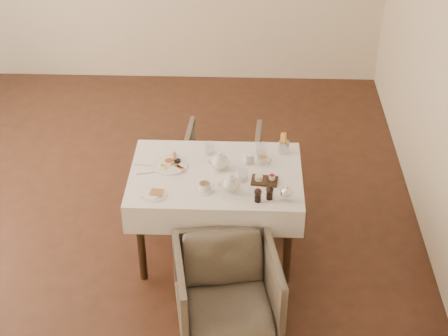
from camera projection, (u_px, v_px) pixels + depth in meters
name	position (u px, v px, depth m)	size (l,w,h in m)	color
table	(216.00, 186.00, 5.15)	(1.28, 0.88, 0.75)	black
armchair_near	(227.00, 291.00, 4.69)	(0.68, 0.70, 0.64)	#4F473A
armchair_far	(223.00, 163.00, 6.00)	(0.64, 0.66, 0.60)	#4F473A
breakfast_plate	(170.00, 164.00, 5.17)	(0.28, 0.28, 0.03)	white
side_plate	(154.00, 195.00, 4.85)	(0.19, 0.18, 0.02)	white
teapot_centre	(220.00, 161.00, 5.09)	(0.18, 0.14, 0.14)	white
teapot_front	(231.00, 183.00, 4.86)	(0.17, 0.14, 0.14)	white
creamer	(249.00, 158.00, 5.17)	(0.07, 0.07, 0.08)	white
teacup_near	(205.00, 187.00, 4.89)	(0.13, 0.13, 0.06)	white
teacup_far	(263.00, 161.00, 5.17)	(0.13, 0.13, 0.06)	white
glass_left	(210.00, 148.00, 5.28)	(0.07, 0.07, 0.10)	silver
glass_mid	(243.00, 175.00, 4.98)	(0.07, 0.07, 0.09)	silver
glass_right	(261.00, 149.00, 5.26)	(0.07, 0.07, 0.10)	silver
condiment_board	(264.00, 180.00, 4.99)	(0.20, 0.15, 0.05)	black
pepper_mill_left	(258.00, 195.00, 4.77)	(0.05, 0.05, 0.11)	black
pepper_mill_right	(270.00, 192.00, 4.80)	(0.05, 0.05, 0.11)	black
silver_pot	(286.00, 192.00, 4.79)	(0.11, 0.09, 0.12)	white
fries_cup	(284.00, 144.00, 5.27)	(0.08, 0.08, 0.17)	silver
cutlery_fork	(145.00, 166.00, 5.16)	(0.01, 0.18, 0.00)	silver
cutlery_knife	(150.00, 173.00, 5.08)	(0.02, 0.20, 0.00)	silver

